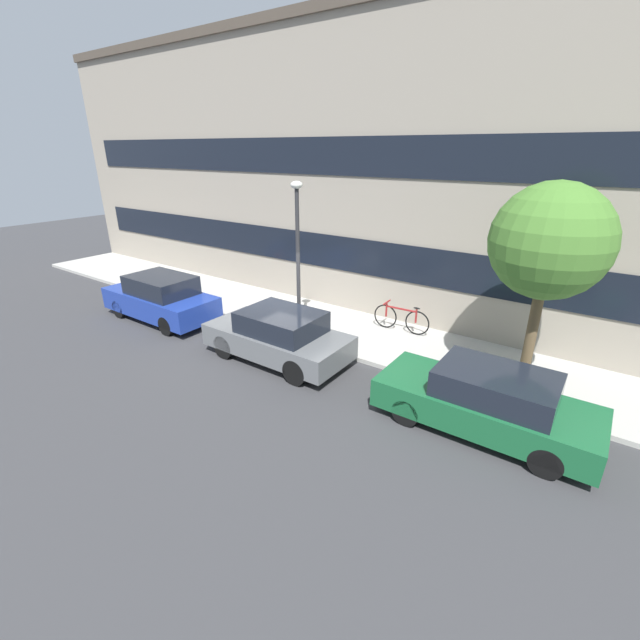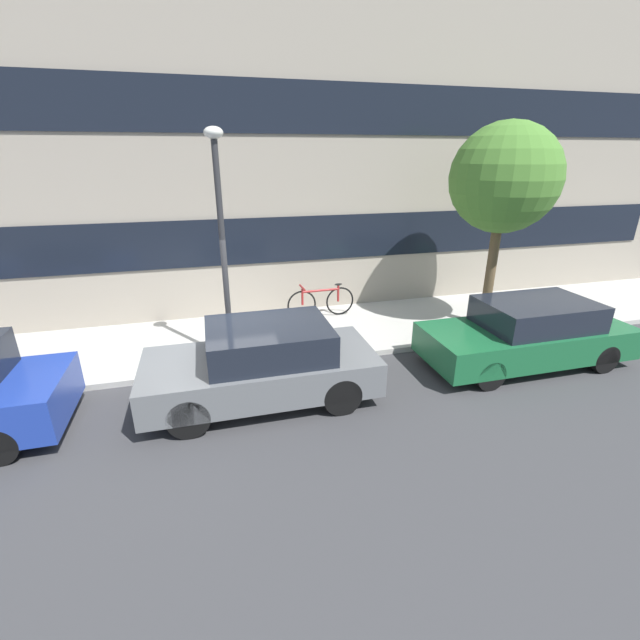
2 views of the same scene
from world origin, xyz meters
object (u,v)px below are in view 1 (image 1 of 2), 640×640
object	(u,v)px
parked_car_blue	(161,298)
fire_hydrant	(187,289)
parked_car_green	(486,401)
lamp_post	(298,243)
parked_car_grey	(279,336)
bicycle	(401,318)
street_tree	(550,242)

from	to	relation	value
parked_car_blue	fire_hydrant	size ratio (longest dim) A/B	5.13
parked_car_green	parked_car_blue	bearing A→B (deg)	0.00
parked_car_blue	lamp_post	size ratio (longest dim) A/B	0.93
parked_car_grey	fire_hydrant	size ratio (longest dim) A/B	4.96
lamp_post	bicycle	bearing A→B (deg)	38.42
parked_car_grey	bicycle	distance (m)	3.78
parked_car_blue	lamp_post	bearing A→B (deg)	-162.09
parked_car_green	lamp_post	distance (m)	6.20
parked_car_green	fire_hydrant	world-z (taller)	parked_car_green
parked_car_blue	lamp_post	xyz separation A→B (m)	(4.44, 1.43, 2.05)
parked_car_grey	fire_hydrant	world-z (taller)	parked_car_grey
street_tree	lamp_post	bearing A→B (deg)	-176.47
parked_car_grey	bicycle	world-z (taller)	parked_car_grey
fire_hydrant	bicycle	distance (m)	7.59
street_tree	parked_car_green	bearing A→B (deg)	-99.86
parked_car_green	lamp_post	world-z (taller)	lamp_post
parked_car_blue	parked_car_green	distance (m)	10.08
parked_car_grey	bicycle	size ratio (longest dim) A/B	2.22
parked_car_green	street_tree	bearing A→B (deg)	-99.86
parked_car_blue	parked_car_grey	bearing A→B (deg)	-180.00
parked_car_grey	fire_hydrant	bearing A→B (deg)	-14.92
bicycle	lamp_post	xyz separation A→B (m)	(-2.32, -1.84, 2.24)
parked_car_green	fire_hydrant	size ratio (longest dim) A/B	5.28
lamp_post	parked_car_grey	bearing A→B (deg)	-72.67
bicycle	lamp_post	bearing A→B (deg)	35.97
fire_hydrant	street_tree	distance (m)	11.39
fire_hydrant	lamp_post	xyz separation A→B (m)	(5.04, -0.03, 2.26)
parked_car_grey	lamp_post	distance (m)	2.57
parked_car_grey	bicycle	xyz separation A→B (m)	(1.88, 3.28, -0.14)
parked_car_green	lamp_post	xyz separation A→B (m)	(-5.65, 1.43, 2.12)
parked_car_blue	street_tree	world-z (taller)	street_tree
fire_hydrant	bicycle	xyz separation A→B (m)	(7.37, 1.81, 0.02)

